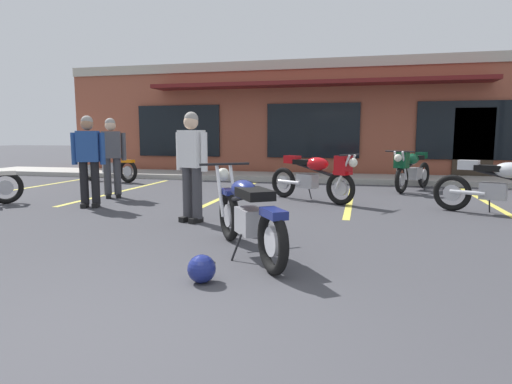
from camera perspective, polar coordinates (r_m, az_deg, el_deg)
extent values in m
plane|color=#3D3D42|center=(5.98, -1.63, -5.41)|extent=(80.00, 80.00, 0.00)
cube|color=#A8A59E|center=(13.03, 6.80, 1.90)|extent=(22.00, 1.80, 0.14)
cube|color=brown|center=(16.91, 8.52, 9.12)|extent=(16.99, 5.80, 3.66)
cube|color=#B2AD9E|center=(14.15, 7.54, 16.29)|extent=(16.99, 0.06, 0.30)
cube|color=black|center=(15.16, -10.05, 7.84)|extent=(2.90, 0.06, 1.70)
cube|color=black|center=(13.98, 7.39, 7.93)|extent=(2.90, 0.06, 1.70)
cube|color=black|center=(14.21, 26.01, 7.23)|extent=(2.90, 0.06, 1.70)
cube|color=#33281E|center=(14.24, 26.48, 5.59)|extent=(1.10, 0.06, 2.10)
cube|color=maroon|center=(13.66, 7.30, 13.86)|extent=(10.19, 0.90, 0.12)
cube|color=#DBCC4C|center=(12.43, -27.50, 0.51)|extent=(0.12, 4.80, 0.01)
cube|color=#DBCC4C|center=(10.87, -16.92, 0.15)|extent=(0.12, 4.80, 0.01)
cube|color=#DBCC4C|center=(9.80, -3.47, -0.31)|extent=(0.12, 4.80, 0.01)
cube|color=#DBCC4C|center=(9.38, 12.18, -0.83)|extent=(0.12, 4.80, 0.01)
cube|color=#DBCC4C|center=(9.68, 28.03, -1.28)|extent=(0.12, 4.80, 0.01)
torus|color=black|center=(4.21, 2.16, -6.49)|extent=(0.44, 0.59, 0.64)
cylinder|color=#B7B7BC|center=(4.21, 2.16, -6.49)|extent=(0.21, 0.27, 0.29)
torus|color=black|center=(5.54, -3.52, -3.09)|extent=(0.44, 0.59, 0.64)
cylinder|color=#B7B7BC|center=(5.54, -3.52, -3.09)|extent=(0.21, 0.27, 0.29)
cylinder|color=silver|center=(5.56, -4.74, 0.28)|extent=(0.22, 0.29, 0.66)
cylinder|color=silver|center=(5.61, -2.96, 0.36)|extent=(0.22, 0.29, 0.66)
cylinder|color=black|center=(5.63, -4.10, 3.65)|extent=(0.57, 0.39, 0.03)
sphere|color=silver|center=(5.71, -4.31, 2.30)|extent=(0.24, 0.24, 0.17)
cube|color=navy|center=(5.53, -3.67, 0.04)|extent=(0.32, 0.38, 0.06)
cube|color=#9E9EA3|center=(4.77, -0.76, -3.82)|extent=(0.42, 0.47, 0.28)
cylinder|color=silver|center=(4.49, 2.51, -5.06)|extent=(0.36, 0.50, 0.07)
cylinder|color=black|center=(4.92, -1.54, -0.64)|extent=(0.57, 0.82, 0.26)
ellipsoid|color=navy|center=(4.93, -1.62, 0.31)|extent=(0.48, 0.54, 0.22)
cube|color=black|center=(4.59, -0.19, -0.22)|extent=(0.52, 0.59, 0.10)
cube|color=navy|center=(4.13, 2.29, -2.79)|extent=(0.33, 0.39, 0.08)
cylinder|color=black|center=(4.71, -2.55, -7.22)|extent=(0.13, 0.09, 0.29)
torus|color=black|center=(9.33, 3.60, 1.25)|extent=(0.60, 0.42, 0.64)
cylinder|color=#B7B7BC|center=(9.33, 3.60, 1.25)|extent=(0.28, 0.20, 0.29)
torus|color=black|center=(8.46, 10.95, 0.48)|extent=(0.60, 0.42, 0.64)
cylinder|color=#B7B7BC|center=(8.46, 10.95, 0.48)|extent=(0.28, 0.20, 0.29)
cylinder|color=silver|center=(8.44, 11.91, 2.62)|extent=(0.30, 0.21, 0.66)
cylinder|color=silver|center=(8.29, 11.23, 2.55)|extent=(0.30, 0.21, 0.66)
cylinder|color=black|center=(8.30, 12.09, 4.75)|extent=(0.37, 0.58, 0.03)
sphere|color=silver|center=(8.27, 12.53, 3.76)|extent=(0.23, 0.23, 0.17)
cube|color=#B70F14|center=(8.40, 11.22, 2.48)|extent=(0.38, 0.31, 0.06)
cube|color=#9E9EA3|center=(8.91, 6.69, 1.44)|extent=(0.47, 0.41, 0.28)
cylinder|color=silver|center=(9.04, 4.30, 1.30)|extent=(0.51, 0.35, 0.07)
cylinder|color=black|center=(8.77, 7.75, 2.90)|extent=(0.84, 0.54, 0.26)
ellipsoid|color=#B70F14|center=(8.74, 7.97, 3.66)|extent=(0.60, 0.53, 0.26)
cube|color=#B70F14|center=(8.39, 11.30, 3.43)|extent=(0.35, 0.36, 0.36)
cube|color=black|center=(8.94, 6.23, 3.91)|extent=(0.47, 0.41, 0.10)
cube|color=#B70F14|center=(9.13, 4.76, 4.25)|extent=(0.38, 0.34, 0.16)
cylinder|color=black|center=(9.13, 7.02, -0.07)|extent=(0.09, 0.13, 0.29)
torus|color=black|center=(9.72, -29.87, 0.51)|extent=(0.52, 0.52, 0.64)
cylinder|color=#B7B7BC|center=(9.72, -29.87, 0.51)|extent=(0.25, 0.25, 0.29)
cube|color=beige|center=(9.69, -29.86, 2.16)|extent=(0.37, 0.37, 0.08)
torus|color=black|center=(12.66, -16.35, 2.62)|extent=(0.65, 0.24, 0.64)
cylinder|color=#B7B7BC|center=(12.66, -16.35, 2.62)|extent=(0.29, 0.12, 0.29)
torus|color=black|center=(13.68, -20.80, 2.77)|extent=(0.65, 0.24, 0.64)
cylinder|color=#B7B7BC|center=(13.68, -20.80, 2.77)|extent=(0.29, 0.12, 0.29)
cylinder|color=silver|center=(13.67, -21.42, 4.09)|extent=(0.33, 0.11, 0.66)
cylinder|color=silver|center=(13.79, -20.87, 4.14)|extent=(0.33, 0.11, 0.66)
cylinder|color=black|center=(13.78, -21.44, 5.44)|extent=(0.18, 0.65, 0.03)
sphere|color=silver|center=(13.84, -21.63, 4.86)|extent=(0.20, 0.20, 0.17)
cube|color=orange|center=(13.69, -20.97, 4.03)|extent=(0.38, 0.22, 0.06)
cube|color=#9E9EA3|center=(13.10, -18.43, 3.04)|extent=(0.44, 0.32, 0.28)
cylinder|color=silver|center=(12.94, -16.82, 2.88)|extent=(0.55, 0.19, 0.07)
cylinder|color=black|center=(13.22, -19.09, 4.09)|extent=(0.93, 0.27, 0.26)
ellipsoid|color=orange|center=(13.23, -19.16, 4.44)|extent=(0.53, 0.36, 0.22)
cube|color=black|center=(12.98, -18.04, 4.43)|extent=(0.57, 0.39, 0.10)
cube|color=orange|center=(12.63, -16.33, 3.88)|extent=(0.39, 0.24, 0.08)
cylinder|color=black|center=(12.94, -18.72, 1.82)|extent=(0.05, 0.14, 0.29)
torus|color=black|center=(11.83, 21.01, 2.09)|extent=(0.37, 0.62, 0.64)
cylinder|color=#B7B7BC|center=(11.83, 21.01, 2.09)|extent=(0.18, 0.28, 0.29)
torus|color=black|center=(10.49, 18.44, 1.57)|extent=(0.37, 0.62, 0.64)
cylinder|color=#B7B7BC|center=(10.49, 18.44, 1.57)|extent=(0.18, 0.28, 0.29)
cylinder|color=silver|center=(10.33, 18.77, 3.26)|extent=(0.18, 0.31, 0.66)
cylinder|color=silver|center=(10.40, 17.85, 3.32)|extent=(0.18, 0.31, 0.66)
cylinder|color=black|center=(10.28, 18.22, 5.05)|extent=(0.61, 0.32, 0.03)
sphere|color=silver|center=(10.21, 18.02, 4.25)|extent=(0.23, 0.23, 0.17)
cube|color=#0F4C2D|center=(10.42, 18.43, 3.20)|extent=(0.28, 0.38, 0.06)
cube|color=#9E9EA3|center=(11.22, 19.96, 2.28)|extent=(0.39, 0.46, 0.28)
cylinder|color=silver|center=(11.62, 19.93, 2.25)|extent=(0.31, 0.52, 0.07)
cylinder|color=black|center=(11.02, 19.66, 3.46)|extent=(0.47, 0.87, 0.26)
ellipsoid|color=#0F4C2D|center=(10.97, 19.62, 4.08)|extent=(0.50, 0.60, 0.26)
cube|color=#0F4C2D|center=(10.41, 18.44, 3.96)|extent=(0.36, 0.34, 0.36)
cube|color=black|center=(11.29, 20.22, 4.24)|extent=(0.39, 0.46, 0.10)
cube|color=#0F4C2D|center=(11.57, 20.74, 4.48)|extent=(0.32, 0.38, 0.16)
cylinder|color=black|center=(11.25, 20.89, 0.92)|extent=(0.13, 0.08, 0.29)
torus|color=black|center=(8.41, 24.18, -0.09)|extent=(0.63, 0.35, 0.64)
cylinder|color=#B7B7BC|center=(8.41, 24.18, -0.09)|extent=(0.29, 0.17, 0.29)
cube|color=#9E9EA3|center=(8.28, 28.51, 0.10)|extent=(0.46, 0.38, 0.28)
cylinder|color=silver|center=(8.21, 25.80, -0.07)|extent=(0.53, 0.29, 0.07)
cylinder|color=black|center=(8.23, 29.99, 1.65)|extent=(0.89, 0.43, 0.26)
ellipsoid|color=silver|center=(8.21, 30.32, 2.46)|extent=(0.60, 0.48, 0.26)
cube|color=black|center=(8.26, 28.00, 2.77)|extent=(0.46, 0.38, 0.10)
cube|color=silver|center=(8.31, 25.97, 3.19)|extent=(0.37, 0.31, 0.16)
cylinder|color=black|center=(8.50, 28.13, -1.47)|extent=(0.08, 0.13, 0.29)
cube|color=black|center=(8.60, -20.13, -1.62)|extent=(0.18, 0.26, 0.08)
cube|color=black|center=(8.65, -21.42, -1.63)|extent=(0.18, 0.26, 0.08)
cylinder|color=black|center=(8.58, -20.19, 1.19)|extent=(0.19, 0.19, 0.80)
cylinder|color=black|center=(8.63, -21.48, 1.17)|extent=(0.19, 0.19, 0.80)
cube|color=#23478C|center=(8.56, -21.05, 5.57)|extent=(0.43, 0.34, 0.56)
cylinder|color=#23478C|center=(8.51, -19.40, 5.36)|extent=(0.13, 0.13, 0.58)
cylinder|color=#23478C|center=(8.63, -22.64, 5.24)|extent=(0.13, 0.13, 0.58)
sphere|color=#A07556|center=(8.56, -21.17, 8.24)|extent=(0.28, 0.28, 0.22)
sphere|color=gray|center=(8.57, -21.17, 8.58)|extent=(0.27, 0.27, 0.21)
cube|color=black|center=(9.75, -17.50, -0.48)|extent=(0.22, 0.25, 0.08)
cube|color=black|center=(9.74, -18.68, -0.53)|extent=(0.22, 0.25, 0.08)
cylinder|color=#38383D|center=(9.74, -17.62, 2.00)|extent=(0.21, 0.21, 0.80)
cylinder|color=#38383D|center=(9.73, -18.79, 1.95)|extent=(0.21, 0.21, 0.80)
cube|color=#4C4C51|center=(9.70, -18.36, 5.86)|extent=(0.44, 0.40, 0.56)
cylinder|color=#4C4C51|center=(9.71, -16.87, 5.69)|extent=(0.14, 0.14, 0.58)
cylinder|color=#4C4C51|center=(9.69, -19.84, 5.56)|extent=(0.14, 0.14, 0.58)
sphere|color=beige|center=(9.70, -18.46, 8.22)|extent=(0.31, 0.31, 0.22)
sphere|color=gray|center=(9.71, -18.48, 8.52)|extent=(0.29, 0.29, 0.21)
cube|color=black|center=(6.73, -7.84, -3.66)|extent=(0.18, 0.26, 0.08)
cube|color=black|center=(6.87, -9.08, -3.47)|extent=(0.18, 0.26, 0.08)
cylinder|color=#38383D|center=(6.69, -7.67, -0.08)|extent=(0.19, 0.19, 0.80)
cylinder|color=#38383D|center=(6.83, -8.93, 0.05)|extent=(0.19, 0.19, 0.80)
cube|color=silver|center=(6.71, -8.41, 5.58)|extent=(0.43, 0.34, 0.56)
cylinder|color=silver|center=(6.54, -6.78, 5.21)|extent=(0.13, 0.13, 0.58)
cylinder|color=silver|center=(6.88, -9.95, 5.26)|extent=(0.13, 0.13, 0.58)
sphere|color=beige|center=(6.71, -8.48, 9.00)|extent=(0.28, 0.28, 0.22)
sphere|color=gray|center=(6.72, -8.43, 9.42)|extent=(0.27, 0.27, 0.21)
sphere|color=navy|center=(4.05, -7.10, -9.91)|extent=(0.26, 0.26, 0.26)
cube|color=black|center=(4.14, -6.58, -9.58)|extent=(0.18, 0.03, 0.09)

